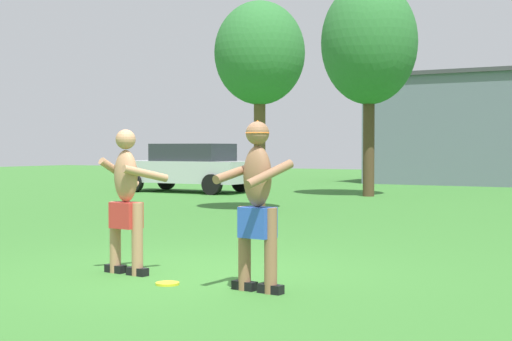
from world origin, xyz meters
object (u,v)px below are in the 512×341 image
(player_near, at_px, (126,199))
(tree_left_field, at_px, (260,55))
(frisbee, at_px, (167,284))
(car_silver_near_post, at_px, (189,167))
(tree_right_field, at_px, (369,44))
(player_in_blue, at_px, (257,198))

(player_near, bearing_deg, tree_left_field, 109.16)
(frisbee, bearing_deg, car_silver_near_post, 123.85)
(player_near, xyz_separation_m, tree_right_field, (-2.64, 14.47, 3.67))
(player_near, height_order, car_silver_near_post, player_near)
(tree_right_field, bearing_deg, frisbee, -76.86)
(car_silver_near_post, relative_size, tree_left_field, 0.91)
(player_in_blue, bearing_deg, player_near, 173.86)
(frisbee, relative_size, tree_left_field, 0.05)
(frisbee, distance_m, car_silver_near_post, 16.78)
(player_near, height_order, tree_left_field, tree_left_field)
(player_in_blue, xyz_separation_m, tree_left_field, (-4.69, 8.40, 2.61))
(car_silver_near_post, xyz_separation_m, tree_right_field, (5.88, 0.87, 3.71))
(player_in_blue, height_order, frisbee, player_in_blue)
(frisbee, xyz_separation_m, car_silver_near_post, (-9.34, 13.92, 0.81))
(player_near, bearing_deg, car_silver_near_post, 122.08)
(player_in_blue, distance_m, tree_right_field, 15.75)
(player_in_blue, bearing_deg, tree_right_field, 106.96)
(frisbee, height_order, tree_left_field, tree_left_field)
(tree_left_field, bearing_deg, tree_right_field, 88.07)
(frisbee, xyz_separation_m, tree_left_field, (-3.67, 8.53, 3.54))
(player_in_blue, distance_m, tree_left_field, 9.96)
(player_near, relative_size, frisbee, 6.53)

